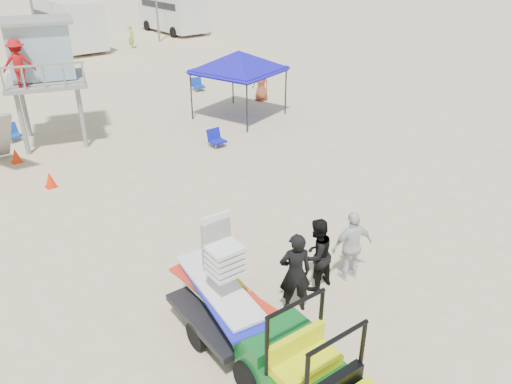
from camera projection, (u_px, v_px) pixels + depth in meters
ground at (328, 305)px, 10.37m from camera, size 140.00×140.00×0.00m
utility_cart at (313, 373)px, 7.62m from camera, size 1.38×2.55×1.89m
surf_trailer at (224, 295)px, 9.22m from camera, size 1.54×2.69×2.27m
man_left at (295, 273)px, 9.88m from camera, size 0.78×0.69×1.79m
man_mid at (316, 255)px, 10.55m from camera, size 0.84×0.67×1.67m
man_right at (352, 246)px, 10.86m from camera, size 1.05×0.66×1.67m
lifeguard_tower at (38, 55)px, 17.35m from camera, size 3.38×3.38×4.27m
canopy_blue at (239, 54)px, 20.18m from camera, size 3.71×3.71×3.18m
cone_near at (16, 155)px, 16.90m from camera, size 0.34×0.34×0.50m
cone_far at (50, 180)px, 15.20m from camera, size 0.34×0.34×0.50m
beach_chair_a at (12, 133)px, 18.70m from camera, size 0.66×0.72×0.64m
beach_chair_b at (216, 138)px, 18.19m from camera, size 0.55×0.58×0.64m
beach_chair_c at (197, 84)px, 24.89m from camera, size 0.65×0.70×0.64m
rv_mid_right at (68, 22)px, 33.68m from camera, size 2.64×7.00×3.25m
rv_far_right at (172, 9)px, 39.77m from camera, size 2.64×6.60×3.25m
distant_beachgoers at (4, 84)px, 22.95m from camera, size 18.82×15.98×1.70m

